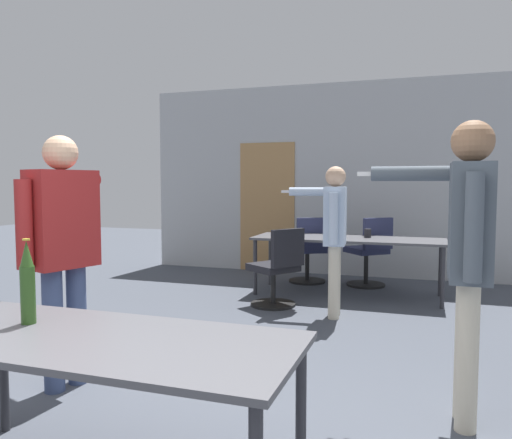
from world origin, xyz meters
The scene contains 11 objects.
back_wall centered at (-0.03, 6.16, 1.45)m, with size 6.02×0.12×2.92m.
conference_table_near centered at (-0.12, 0.33, 0.66)m, with size 1.85×0.77×0.73m.
conference_table_far centered at (0.38, 4.73, 0.67)m, with size 2.34×0.78×0.73m.
person_far_watching centered at (0.38, 3.68, 0.96)m, with size 0.76×0.57×1.59m.
person_right_polo centered at (-1.08, 1.28, 1.04)m, with size 0.74×0.79×1.73m.
person_left_plaid centered at (1.50, 1.57, 1.08)m, with size 0.79×0.59×1.76m.
office_chair_far_left centered at (0.59, 5.36, 0.45)m, with size 0.68×0.69×0.95m.
office_chair_near_pushed centered at (-0.29, 3.90, 0.42)m, with size 0.68×0.67×0.91m.
office_chair_far_right centered at (-0.25, 5.34, 0.44)m, with size 0.64×0.67×0.94m.
beer_bottle centered at (-0.55, 0.41, 0.93)m, with size 0.07×0.07×0.41m.
drink_cup centered at (0.61, 4.84, 0.78)m, with size 0.09×0.09×0.11m.
Camera 1 is at (1.25, -1.50, 1.41)m, focal length 35.00 mm.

